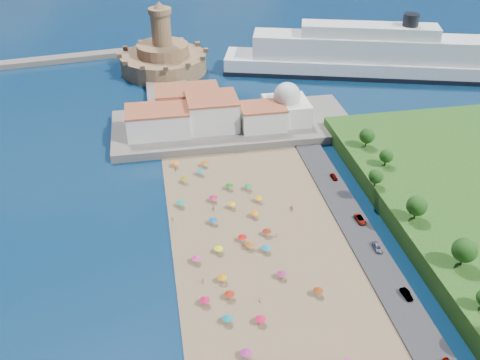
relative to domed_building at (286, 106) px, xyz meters
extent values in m
plane|color=#071938|center=(-30.00, -71.00, -8.97)|extent=(700.00, 700.00, 0.00)
cube|color=#59544C|center=(-20.00, 2.00, -7.47)|extent=(90.00, 36.00, 3.00)
cube|color=#59544C|center=(-42.00, 37.00, -7.77)|extent=(18.00, 70.00, 2.40)
cube|color=silver|center=(-48.00, -2.00, -1.47)|extent=(22.00, 14.00, 9.00)
cube|color=silver|center=(-28.00, 0.00, -0.47)|extent=(18.00, 16.00, 11.00)
cube|color=silver|center=(-10.00, -4.00, -1.97)|extent=(16.00, 12.00, 8.00)
cube|color=silver|center=(-36.00, 12.00, -0.97)|extent=(24.00, 14.00, 10.00)
cube|color=silver|center=(0.00, 0.00, -1.97)|extent=(16.00, 16.00, 8.00)
sphere|color=silver|center=(0.00, 0.00, 4.03)|extent=(10.00, 10.00, 10.00)
cylinder|color=silver|center=(0.00, 0.00, 7.83)|extent=(1.20, 1.20, 1.60)
cylinder|color=#926E49|center=(-42.00, 67.00, -4.97)|extent=(40.00, 40.00, 8.00)
cylinder|color=#926E49|center=(-42.00, 67.00, 1.53)|extent=(24.00, 24.00, 5.00)
cylinder|color=#926E49|center=(-42.00, 67.00, 11.03)|extent=(9.00, 9.00, 14.00)
cylinder|color=#926E49|center=(-42.00, 67.00, 19.23)|extent=(10.40, 10.40, 2.40)
cone|color=#926E49|center=(-42.00, 67.00, 21.93)|extent=(6.00, 6.00, 3.00)
cube|color=black|center=(49.63, 46.17, -7.92)|extent=(130.78, 55.31, 2.10)
cube|color=white|center=(49.63, 46.17, -5.09)|extent=(129.71, 54.65, 7.78)
cube|color=white|center=(49.63, 46.17, 3.98)|extent=(103.86, 44.05, 10.37)
cube|color=white|center=(49.63, 46.17, 11.76)|extent=(61.44, 28.60, 5.18)
cylinder|color=black|center=(66.22, 41.32, 16.94)|extent=(6.91, 6.91, 5.18)
cylinder|color=gray|center=(-20.54, -47.34, -7.72)|extent=(0.07, 0.07, 2.00)
cone|color=orange|center=(-20.54, -47.34, -6.82)|extent=(2.50, 2.50, 0.60)
cylinder|color=gray|center=(-21.74, -80.94, -7.72)|extent=(0.07, 0.07, 2.00)
cone|color=#99205F|center=(-21.74, -80.94, -6.82)|extent=(2.50, 2.50, 0.60)
cylinder|color=gray|center=(-28.75, -64.94, -7.72)|extent=(0.07, 0.07, 2.00)
cone|color=red|center=(-28.75, -64.94, -6.82)|extent=(2.50, 2.50, 0.60)
cylinder|color=gray|center=(-37.41, -93.01, -7.72)|extent=(0.07, 0.07, 2.00)
cone|color=#0D737F|center=(-37.41, -93.01, -6.82)|extent=(2.50, 2.50, 0.60)
cylinder|color=gray|center=(-35.54, -55.81, -7.72)|extent=(0.07, 0.07, 2.00)
cone|color=#0C5AA5|center=(-35.54, -55.81, -6.82)|extent=(2.50, 2.50, 0.60)
cylinder|color=gray|center=(-35.72, -85.58, -7.72)|extent=(0.07, 0.07, 2.00)
cone|color=maroon|center=(-35.72, -85.58, -6.82)|extent=(2.50, 2.50, 0.60)
cylinder|color=gray|center=(-34.14, -23.88, -7.72)|extent=(0.07, 0.07, 2.00)
cone|color=#98550D|center=(-34.14, -23.88, -6.82)|extent=(2.50, 2.50, 0.60)
cylinder|color=gray|center=(-33.95, -44.83, -7.72)|extent=(0.07, 0.07, 2.00)
cone|color=#C30F47|center=(-33.95, -44.83, -6.82)|extent=(2.50, 2.50, 0.60)
cylinder|color=gray|center=(-14.62, -88.23, -7.72)|extent=(0.07, 0.07, 2.00)
cone|color=#7A330B|center=(-14.62, -88.23, -6.82)|extent=(2.50, 2.50, 0.60)
cylinder|color=gray|center=(-35.96, -28.93, -7.72)|extent=(0.07, 0.07, 2.00)
cone|color=#108096|center=(-35.96, -28.93, -6.82)|extent=(2.50, 2.50, 0.60)
cylinder|color=gray|center=(-35.83, -68.55, -7.72)|extent=(0.07, 0.07, 2.00)
cone|color=#E5F00D|center=(-35.83, -68.55, -6.82)|extent=(2.50, 2.50, 0.60)
cylinder|color=gray|center=(-27.42, -68.44, -7.72)|extent=(0.07, 0.07, 2.00)
cone|color=#9E570E|center=(-27.42, -68.44, -6.82)|extent=(2.50, 2.50, 0.60)
cylinder|color=gray|center=(-43.79, -22.17, -7.72)|extent=(0.07, 0.07, 2.00)
cone|color=orange|center=(-43.79, -22.17, -6.82)|extent=(2.50, 2.50, 0.60)
cylinder|color=gray|center=(-42.17, -71.36, -7.72)|extent=(0.07, 0.07, 2.00)
cone|color=#BA2777|center=(-42.17, -71.36, -6.82)|extent=(2.50, 2.50, 0.60)
cylinder|color=gray|center=(-23.32, -54.73, -7.72)|extent=(0.07, 0.07, 2.00)
cone|color=orange|center=(-23.32, -54.73, -6.82)|extent=(2.50, 2.50, 0.60)
cylinder|color=gray|center=(-28.11, -39.00, -7.72)|extent=(0.07, 0.07, 2.00)
cone|color=#166F13|center=(-28.11, -39.00, -6.82)|extent=(2.50, 2.50, 0.60)
cylinder|color=gray|center=(-41.74, -86.48, -7.72)|extent=(0.07, 0.07, 2.00)
cone|color=#B60E45|center=(-41.74, -86.48, -6.82)|extent=(2.50, 2.50, 0.60)
cylinder|color=gray|center=(-30.09, -94.51, -7.72)|extent=(0.07, 0.07, 2.00)
cone|color=red|center=(-30.09, -94.51, -6.82)|extent=(2.50, 2.50, 0.60)
cylinder|color=gray|center=(-22.46, -40.47, -7.72)|extent=(0.07, 0.07, 2.00)
cone|color=#167E39|center=(-22.46, -40.47, -6.82)|extent=(2.50, 2.50, 0.60)
cylinder|color=gray|center=(-29.07, -49.13, -7.72)|extent=(0.07, 0.07, 2.00)
cone|color=#E9AC0C|center=(-29.07, -49.13, -6.82)|extent=(2.50, 2.50, 0.60)
cylinder|color=gray|center=(-41.69, -32.76, -7.72)|extent=(0.07, 0.07, 2.00)
cone|color=#88730C|center=(-41.69, -32.76, -6.82)|extent=(2.50, 2.50, 0.60)
cylinder|color=gray|center=(-43.93, -45.65, -7.72)|extent=(0.07, 0.07, 2.00)
cone|color=#0E866B|center=(-43.93, -45.65, -6.82)|extent=(2.50, 2.50, 0.60)
cylinder|color=gray|center=(-21.64, -63.62, -7.72)|extent=(0.07, 0.07, 2.00)
cone|color=maroon|center=(-21.64, -63.62, -6.82)|extent=(2.50, 2.50, 0.60)
cylinder|color=gray|center=(-36.57, -79.65, -7.72)|extent=(0.07, 0.07, 2.00)
cone|color=orange|center=(-36.57, -79.65, -6.82)|extent=(2.50, 2.50, 0.60)
cylinder|color=gray|center=(-35.02, -103.18, -7.72)|extent=(0.07, 0.07, 2.00)
cone|color=#A02278|center=(-35.02, -103.18, -6.82)|extent=(2.50, 2.50, 0.60)
cylinder|color=gray|center=(-23.41, -70.42, -7.72)|extent=(0.07, 0.07, 2.00)
cone|color=#10759A|center=(-23.41, -70.42, -6.82)|extent=(2.50, 2.50, 0.60)
imported|color=tan|center=(-28.76, -87.82, -7.92)|extent=(0.66, 0.88, 1.61)
imported|color=tan|center=(-34.59, -49.46, -7.81)|extent=(1.05, 1.12, 1.82)
imported|color=tan|center=(-19.31, -64.90, -7.86)|extent=(0.44, 0.65, 1.73)
imported|color=tan|center=(-46.87, -52.16, -7.85)|extent=(1.30, 1.06, 1.75)
imported|color=tan|center=(-41.38, -79.29, -7.91)|extent=(0.64, 0.81, 1.62)
imported|color=tan|center=(-11.81, -53.45, -7.79)|extent=(1.77, 1.38, 1.88)
imported|color=tan|center=(-43.88, -25.67, -7.89)|extent=(1.02, 0.53, 1.67)
imported|color=gray|center=(6.00, -39.25, -7.64)|extent=(1.78, 3.82, 1.27)
imported|color=gray|center=(6.00, -92.69, -7.59)|extent=(1.85, 4.30, 1.38)
imported|color=gray|center=(6.00, -62.48, -7.59)|extent=(2.56, 5.03, 1.36)
imported|color=gray|center=(6.00, -75.03, -7.62)|extent=(1.99, 4.59, 1.32)
cylinder|color=#382314|center=(20.32, -90.09, -1.29)|extent=(0.50, 0.50, 3.37)
sphere|color=#14380F|center=(20.32, -90.09, 1.74)|extent=(6.06, 6.06, 6.06)
cylinder|color=#382314|center=(17.62, -70.63, -1.41)|extent=(0.50, 0.50, 3.13)
sphere|color=#14380F|center=(17.62, -70.63, 1.41)|extent=(5.63, 5.63, 5.63)
cylinder|color=#382314|center=(13.34, -53.34, -1.75)|extent=(0.50, 0.50, 2.44)
sphere|color=#14380F|center=(13.34, -53.34, 0.45)|extent=(4.40, 4.40, 4.40)
cylinder|color=#382314|center=(21.19, -42.58, -1.75)|extent=(0.50, 0.50, 2.44)
sphere|color=#14380F|center=(21.19, -42.58, 0.44)|extent=(4.39, 4.39, 4.39)
cylinder|color=#382314|center=(19.77, -29.86, -1.54)|extent=(0.50, 0.50, 2.87)
sphere|color=#14380F|center=(19.77, -29.86, 1.04)|extent=(5.17, 5.17, 5.17)
camera|label=1|loc=(-49.69, -176.75, 84.30)|focal=40.00mm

